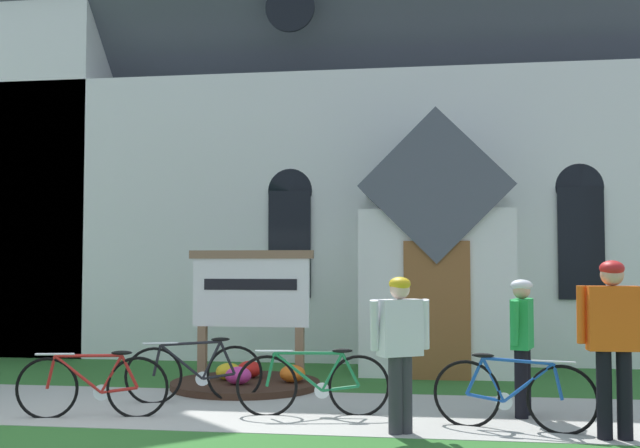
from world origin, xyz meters
TOP-DOWN VIEW (x-y plane):
  - ground at (0.00, 4.00)m, footprint 140.00×140.00m
  - sidewalk_slab at (1.48, 1.68)m, footprint 32.00×2.56m
  - church_lawn at (1.48, 4.46)m, footprint 24.00×2.98m
  - church_building at (1.07, 10.95)m, footprint 14.75×12.49m
  - church_sign at (1.35, 3.50)m, footprint 1.85×0.13m
  - flower_bed at (1.37, 3.20)m, footprint 2.10×2.10m
  - bicycle_silver at (2.60, 1.40)m, footprint 1.77×0.30m
  - bicycle_black at (0.12, 0.93)m, footprint 1.70×0.39m
  - bicycle_yellow at (4.79, 0.96)m, footprint 1.68×0.44m
  - bicycle_orange at (0.97, 2.06)m, footprint 1.66×0.59m
  - cyclist_in_green_jersey at (4.98, 1.67)m, footprint 0.31×0.67m
  - cyclist_in_orange_jersey at (3.63, 0.60)m, footprint 0.60×0.41m
  - cyclist_in_white_jersey at (5.75, 0.63)m, footprint 0.69×0.30m
  - roadside_conifer at (8.47, 11.04)m, footprint 4.24×4.24m

SIDE VIEW (x-z plane):
  - ground at x=0.00m, z-range 0.00..0.00m
  - church_lawn at x=1.48m, z-range 0.00..0.01m
  - sidewalk_slab at x=1.48m, z-range 0.00..0.01m
  - flower_bed at x=1.37m, z-range -0.08..0.26m
  - bicycle_black at x=0.12m, z-range -0.02..0.76m
  - bicycle_silver at x=2.60m, z-range -0.02..0.77m
  - bicycle_orange at x=0.97m, z-range -0.04..0.79m
  - bicycle_yellow at x=4.79m, z-range -0.03..0.78m
  - cyclist_in_green_jersey at x=4.98m, z-range 0.12..1.69m
  - cyclist_in_orange_jersey at x=3.63m, z-range 0.13..1.75m
  - cyclist_in_white_jersey at x=5.75m, z-range 0.17..1.96m
  - church_sign at x=1.35m, z-range 0.32..2.27m
  - roadside_conifer at x=8.47m, z-range 0.89..7.06m
  - church_building at x=1.07m, z-range -1.63..11.56m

